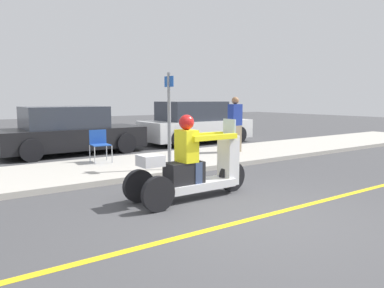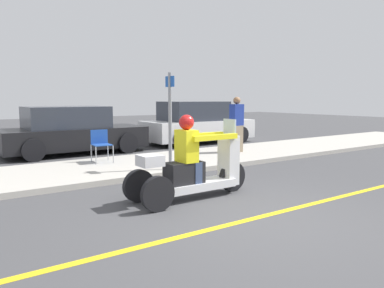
{
  "view_description": "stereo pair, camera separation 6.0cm",
  "coord_description": "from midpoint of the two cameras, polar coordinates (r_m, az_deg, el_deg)",
  "views": [
    {
      "loc": [
        -3.77,
        -3.81,
        1.76
      ],
      "look_at": [
        -0.08,
        1.42,
        0.96
      ],
      "focal_mm": 35.0,
      "sensor_mm": 36.0,
      "label": 1
    },
    {
      "loc": [
        -3.72,
        -3.84,
        1.76
      ],
      "look_at": [
        -0.08,
        1.42,
        0.96
      ],
      "focal_mm": 35.0,
      "sensor_mm": 36.0,
      "label": 2
    }
  ],
  "objects": [
    {
      "name": "ground_plane",
      "position": [
        5.63,
        8.9,
        -11.21
      ],
      "size": [
        60.0,
        60.0,
        0.0
      ],
      "primitive_type": "plane",
      "color": "#424244"
    },
    {
      "name": "lane_stripe",
      "position": [
        5.58,
        8.31,
        -11.35
      ],
      "size": [
        24.0,
        0.12,
        0.01
      ],
      "color": "gold",
      "rests_on": "ground"
    },
    {
      "name": "sidewalk_strip",
      "position": [
        9.37,
        -11.07,
        -3.5
      ],
      "size": [
        28.0,
        2.8,
        0.12
      ],
      "color": "#B2ADA3",
      "rests_on": "ground"
    },
    {
      "name": "motorcycle_trike",
      "position": [
        6.53,
        -0.18,
        -3.82
      ],
      "size": [
        2.35,
        0.75,
        1.47
      ],
      "color": "black",
      "rests_on": "ground"
    },
    {
      "name": "spectator_by_tree",
      "position": [
        11.37,
        6.41,
        2.81
      ],
      "size": [
        0.42,
        0.27,
        1.66
      ],
      "color": "gray",
      "rests_on": "sidewalk_strip"
    },
    {
      "name": "folding_chair_curbside",
      "position": [
        9.85,
        -14.11,
        0.25
      ],
      "size": [
        0.5,
        0.5,
        0.82
      ],
      "color": "#A5A8AD",
      "rests_on": "sidewalk_strip"
    },
    {
      "name": "parked_car_lot_right",
      "position": [
        12.37,
        -18.3,
        1.82
      ],
      "size": [
        4.37,
        2.06,
        1.49
      ],
      "color": "black",
      "rests_on": "ground"
    },
    {
      "name": "parked_car_lot_left",
      "position": [
        14.55,
        0.3,
        3.11
      ],
      "size": [
        4.31,
        2.06,
        1.61
      ],
      "color": "silver",
      "rests_on": "ground"
    },
    {
      "name": "street_sign",
      "position": [
        8.54,
        -3.7,
        4.1
      ],
      "size": [
        0.08,
        0.36,
        2.2
      ],
      "color": "gray",
      "rests_on": "sidewalk_strip"
    }
  ]
}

